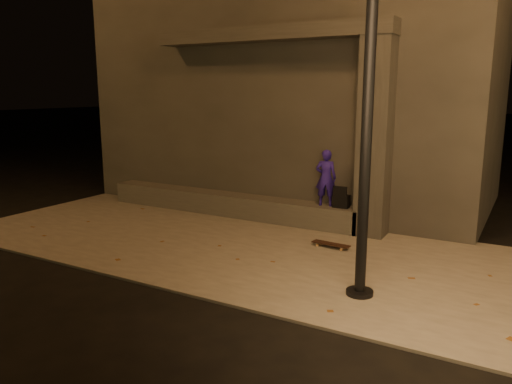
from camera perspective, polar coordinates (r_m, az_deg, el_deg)
The scene contains 9 objects.
ground at distance 7.25m, azimuth -9.47°, elevation -10.52°, with size 120.00×120.00×0.00m, color black.
sidewalk at distance 8.78m, azimuth -1.21°, elevation -6.24°, with size 11.00×4.40×0.04m, color #666059.
building at distance 12.81m, azimuth 5.32°, elevation 11.09°, with size 9.00×5.10×5.22m.
ledge at distance 10.91m, azimuth -3.28°, elevation -1.36°, with size 6.00×0.55×0.45m, color #4D4B46.
column at distance 9.33m, azimuth 13.45°, elevation 5.94°, with size 0.55×0.55×3.60m, color #383633.
canopy at distance 10.23m, azimuth 1.59°, elevation 17.60°, with size 5.00×0.70×0.28m, color #383633.
skateboarder at distance 9.74m, azimuth 7.99°, elevation 1.62°, with size 0.40×0.26×1.10m, color #2B19A6.
backpack at distance 9.70m, azimuth 9.72°, elevation -0.91°, with size 0.31×0.20×0.43m.
skateboard at distance 8.73m, azimuth 8.56°, elevation -5.92°, with size 0.68×0.23×0.07m.
Camera 1 is at (4.29, -5.18, 2.71)m, focal length 35.00 mm.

